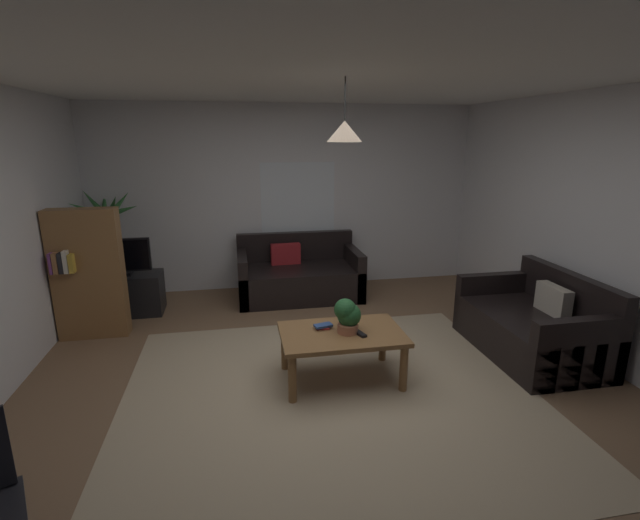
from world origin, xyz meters
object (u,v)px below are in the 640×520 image
at_px(remote_on_table_0, 360,333).
at_px(pendant_lamp, 345,131).
at_px(couch_under_window, 299,277).
at_px(tv_stand, 124,294).
at_px(potted_plant_on_table, 347,315).
at_px(couch_right_side, 533,328).
at_px(coffee_table, 342,339).
at_px(tv, 119,257).
at_px(book_on_table_0, 323,327).
at_px(book_on_table_1, 324,325).
at_px(bookshelf_corner, 88,274).
at_px(potted_palm_corner, 111,249).

bearing_deg(remote_on_table_0, pendant_lamp, -48.00).
distance_m(couch_under_window, tv_stand, 2.20).
xyz_separation_m(potted_plant_on_table, tv_stand, (-2.30, 2.03, -0.37)).
distance_m(couch_right_side, coffee_table, 2.01).
xyz_separation_m(couch_under_window, tv_stand, (-2.19, -0.24, -0.02)).
height_order(potted_plant_on_table, tv, tv).
xyz_separation_m(book_on_table_0, remote_on_table_0, (0.29, -0.19, 0.00)).
bearing_deg(book_on_table_0, remote_on_table_0, -33.03).
xyz_separation_m(remote_on_table_0, potted_plant_on_table, (-0.09, 0.08, 0.15)).
bearing_deg(book_on_table_1, tv, 137.95).
relative_size(remote_on_table_0, bookshelf_corner, 0.11).
bearing_deg(tv_stand, pendant_lamp, -41.99).
bearing_deg(remote_on_table_0, book_on_table_1, -50.95).
height_order(couch_under_window, remote_on_table_0, couch_under_window).
bearing_deg(couch_right_side, remote_on_table_0, -82.85).
bearing_deg(coffee_table, potted_palm_corner, 134.93).
relative_size(couch_under_window, tv_stand, 1.80).
relative_size(couch_right_side, potted_plant_on_table, 4.76).
bearing_deg(book_on_table_0, potted_palm_corner, 134.41).
bearing_deg(couch_under_window, book_on_table_0, -92.24).
xyz_separation_m(couch_under_window, coffee_table, (0.06, -2.26, 0.12)).
xyz_separation_m(tv_stand, potted_palm_corner, (-0.20, 0.44, 0.48)).
bearing_deg(couch_under_window, pendant_lamp, -88.38).
height_order(remote_on_table_0, bookshelf_corner, bookshelf_corner).
bearing_deg(couch_under_window, tv, -173.18).
bearing_deg(coffee_table, tv_stand, 138.01).
xyz_separation_m(coffee_table, tv_stand, (-2.25, 2.02, -0.14)).
bearing_deg(potted_palm_corner, book_on_table_0, -45.59).
relative_size(bookshelf_corner, pendant_lamp, 2.90).
height_order(coffee_table, bookshelf_corner, bookshelf_corner).
relative_size(book_on_table_0, tv_stand, 0.12).
relative_size(couch_under_window, coffee_table, 1.51).
distance_m(book_on_table_1, remote_on_table_0, 0.34).
bearing_deg(couch_right_side, couch_under_window, -135.69).
bearing_deg(couch_under_window, book_on_table_1, -92.07).
relative_size(remote_on_table_0, potted_plant_on_table, 0.53).
bearing_deg(tv, couch_right_side, -23.54).
xyz_separation_m(couch_right_side, potted_plant_on_table, (-1.95, -0.15, 0.34)).
xyz_separation_m(remote_on_table_0, potted_palm_corner, (-2.59, 2.54, 0.26)).
relative_size(tv, bookshelf_corner, 0.51).
bearing_deg(bookshelf_corner, couch_right_side, -15.78).
bearing_deg(remote_on_table_0, coffee_table, -48.00).
distance_m(tv, potted_palm_corner, 0.50).
relative_size(book_on_table_0, pendant_lamp, 0.23).
bearing_deg(bookshelf_corner, potted_palm_corner, 91.03).
distance_m(coffee_table, potted_palm_corner, 3.49).
distance_m(couch_under_window, coffee_table, 2.27).
bearing_deg(couch_under_window, potted_palm_corner, 175.32).
relative_size(book_on_table_0, potted_palm_corner, 0.07).
bearing_deg(book_on_table_0, book_on_table_1, -35.51).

